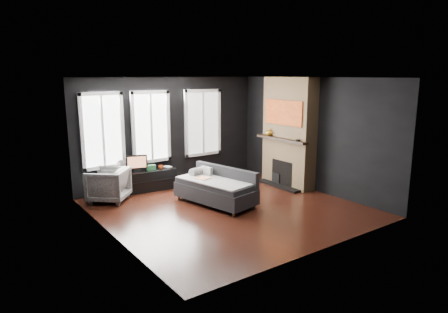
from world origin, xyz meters
TOP-DOWN VIEW (x-y plane):
  - floor at (0.00, 0.00)m, footprint 5.00×5.00m
  - ceiling at (0.00, 0.00)m, footprint 5.00×5.00m
  - wall_back at (0.00, 2.50)m, footprint 5.00×0.02m
  - wall_left at (-2.50, 0.00)m, footprint 0.02×5.00m
  - wall_right at (2.50, 0.00)m, footprint 0.02×5.00m
  - windows at (-0.45, 2.46)m, footprint 4.00×0.16m
  - fireplace at (2.30, 0.60)m, footprint 0.70×1.62m
  - sofa at (-0.06, 0.41)m, footprint 1.26×1.95m
  - stripe_pillow at (0.04, 0.89)m, footprint 0.12×0.33m
  - armchair at (-1.87, 1.95)m, footprint 1.08×1.08m
  - media_console at (-0.84, 2.24)m, footprint 1.48×0.57m
  - monitor at (-1.04, 2.27)m, footprint 0.51×0.25m
  - desk_fan at (-1.44, 2.26)m, footprint 0.27×0.27m
  - mug at (-0.47, 2.17)m, footprint 0.13×0.11m
  - book at (-0.32, 2.24)m, footprint 0.15×0.04m
  - storage_box at (-0.70, 2.22)m, footprint 0.23×0.17m
  - mantel_vase at (2.05, 1.05)m, footprint 0.23×0.24m
  - mantel_clock at (2.05, 0.05)m, footprint 0.13×0.13m

SIDE VIEW (x-z plane):
  - floor at x=0.00m, z-range 0.00..0.00m
  - media_console at x=-0.84m, z-range 0.00..0.50m
  - sofa at x=-0.06m, z-range 0.00..0.77m
  - armchair at x=-1.87m, z-range 0.00..0.81m
  - mug at x=-0.47m, z-range 0.50..0.61m
  - storage_box at x=-0.70m, z-range 0.50..0.61m
  - stripe_pillow at x=0.04m, z-range 0.40..0.72m
  - book at x=-0.32m, z-range 0.50..0.71m
  - desk_fan at x=-1.44m, z-range 0.50..0.84m
  - monitor at x=-1.04m, z-range 0.50..0.94m
  - mantel_clock at x=2.05m, z-range 1.23..1.27m
  - mantel_vase at x=2.05m, z-range 1.23..1.42m
  - wall_back at x=0.00m, z-range 0.00..2.70m
  - wall_left at x=-2.50m, z-range 0.00..2.70m
  - wall_right at x=2.50m, z-range 0.00..2.70m
  - fireplace at x=2.30m, z-range 0.00..2.70m
  - windows at x=-0.45m, z-range 1.50..3.26m
  - ceiling at x=0.00m, z-range 2.70..2.70m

